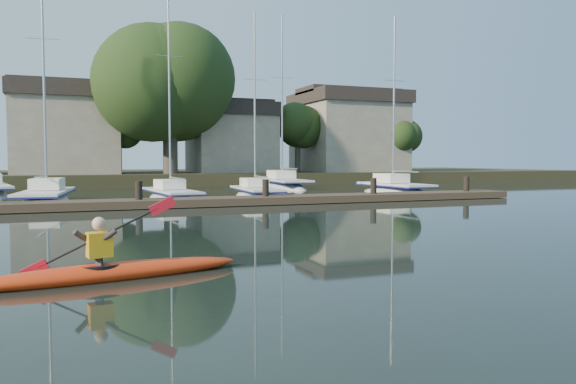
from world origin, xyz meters
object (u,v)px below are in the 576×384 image
object	(u,v)px
dock	(205,202)
sailboat_7	(283,191)
sailboat_4	(395,196)
sailboat_1	(46,207)
sailboat_3	(256,200)
kayak	(108,269)
sailboat_2	(172,203)

from	to	relation	value
dock	sailboat_7	distance (m)	16.58
sailboat_4	dock	bearing A→B (deg)	-160.70
sailboat_1	sailboat_3	size ratio (longest dim) A/B	1.21
kayak	sailboat_3	xyz separation A→B (m)	(9.42, 20.05, -0.37)
sailboat_2	sailboat_3	distance (m)	4.86
dock	kayak	bearing A→B (deg)	-109.32
kayak	sailboat_7	distance (m)	32.38
kayak	sailboat_2	xyz separation A→B (m)	(4.57, 19.85, -0.36)
sailboat_3	sailboat_1	bearing A→B (deg)	-175.38
sailboat_1	sailboat_3	bearing A→B (deg)	7.52
sailboat_3	sailboat_7	bearing A→B (deg)	64.08
sailboat_1	sailboat_3	distance (m)	11.09
sailboat_1	sailboat_2	world-z (taller)	sailboat_1
sailboat_2	kayak	bearing A→B (deg)	-107.36
sailboat_1	sailboat_2	xyz separation A→B (m)	(6.23, -0.06, 0.03)
sailboat_3	sailboat_4	xyz separation A→B (m)	(9.39, 0.18, -0.03)
dock	sailboat_7	xyz separation A→B (m)	(9.21, 13.78, -0.42)
dock	sailboat_4	bearing A→B (deg)	20.60
sailboat_4	kayak	bearing A→B (deg)	-134.22
sailboat_7	sailboat_2	bearing A→B (deg)	-134.86
sailboat_3	sailboat_4	world-z (taller)	sailboat_4
sailboat_1	sailboat_4	size ratio (longest dim) A/B	1.12
sailboat_2	sailboat_7	xyz separation A→B (m)	(9.95, 9.09, -0.05)
sailboat_7	sailboat_1	bearing A→B (deg)	-148.11
sailboat_4	sailboat_3	bearing A→B (deg)	179.83
kayak	sailboat_2	world-z (taller)	sailboat_2
kayak	dock	xyz separation A→B (m)	(5.31, 15.16, 0.01)
kayak	sailboat_7	bearing A→B (deg)	53.75
sailboat_3	dock	bearing A→B (deg)	-126.14
kayak	sailboat_7	world-z (taller)	sailboat_7
dock	sailboat_4	world-z (taller)	sailboat_4
sailboat_4	sailboat_7	distance (m)	9.71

